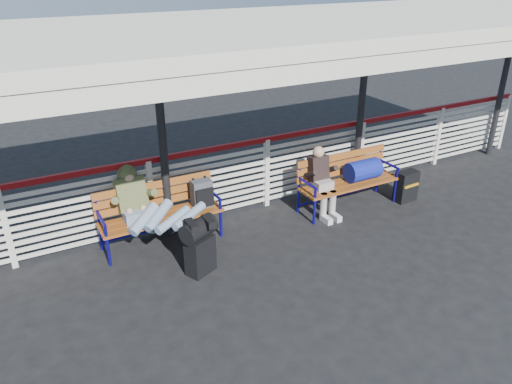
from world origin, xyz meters
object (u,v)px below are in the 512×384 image
bench_right (355,173)px  suitcase_side (406,186)px  traveler_man (157,212)px  companion_person (322,181)px  bench_left (170,204)px  luggage_stack (200,244)px

bench_right → suitcase_side: bench_right is taller
bench_right → traveler_man: traveler_man is taller
traveler_man → companion_person: bearing=-1.0°
bench_left → suitcase_side: 4.12m
luggage_stack → bench_left: 1.05m
bench_right → traveler_man: 3.45m
luggage_stack → bench_right: size_ratio=0.45×
traveler_man → companion_person: traveler_man is taller
luggage_stack → traveler_man: traveler_man is taller
luggage_stack → bench_left: (-0.03, 1.04, 0.14)m
bench_left → bench_right: 3.16m
companion_person → bench_left: bearing=170.7°
bench_left → bench_right: same height
bench_right → companion_person: (-0.68, -0.01, -0.00)m
bench_right → companion_person: bearing=-179.5°
bench_left → suitcase_side: bearing=-9.8°
luggage_stack → suitcase_side: size_ratio=1.47×
bench_left → bench_right: (3.13, -0.39, 0.02)m
luggage_stack → bench_left: size_ratio=0.45×
luggage_stack → bench_right: bench_right is taller
traveler_man → bench_right: bearing=-0.7°
bench_right → companion_person: size_ratio=1.57×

